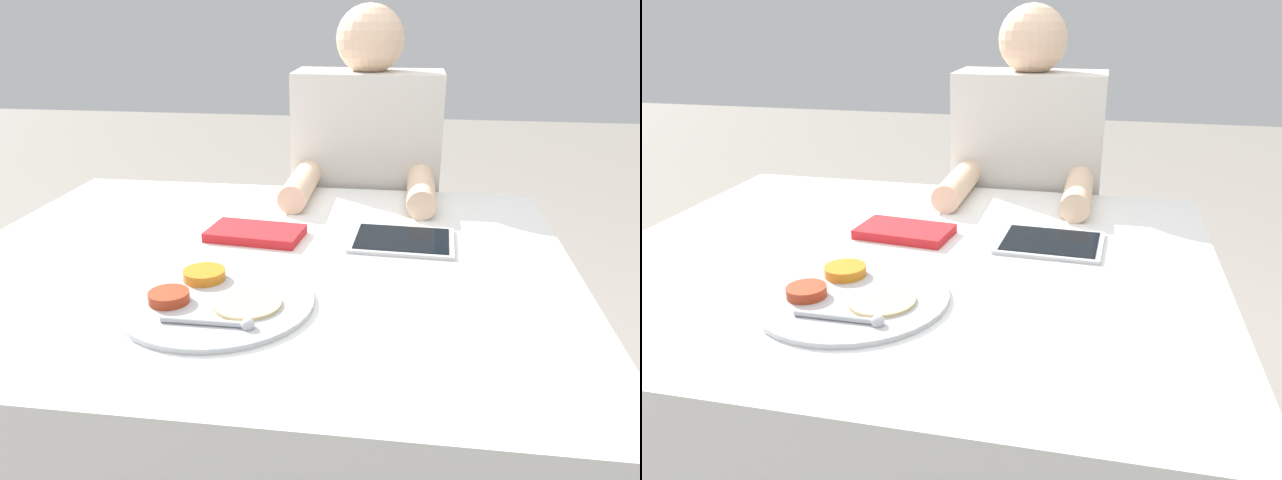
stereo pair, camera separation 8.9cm
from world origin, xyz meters
TOP-DOWN VIEW (x-y plane):
  - dining_table at (0.00, 0.00)m, footprint 1.22×1.04m
  - thali_tray at (-0.03, -0.21)m, footprint 0.33×0.33m
  - red_notebook at (-0.03, 0.11)m, footprint 0.21×0.14m
  - tablet_device at (0.28, 0.13)m, footprint 0.22×0.18m
  - person_diner at (0.17, 0.63)m, footprint 0.41×0.47m

SIDE VIEW (x-z plane):
  - dining_table at x=0.00m, z-range 0.00..0.74m
  - person_diner at x=0.17m, z-range -0.04..1.17m
  - tablet_device at x=0.28m, z-range 0.74..0.75m
  - thali_tray at x=-0.03m, z-range 0.73..0.76m
  - red_notebook at x=-0.03m, z-range 0.74..0.76m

